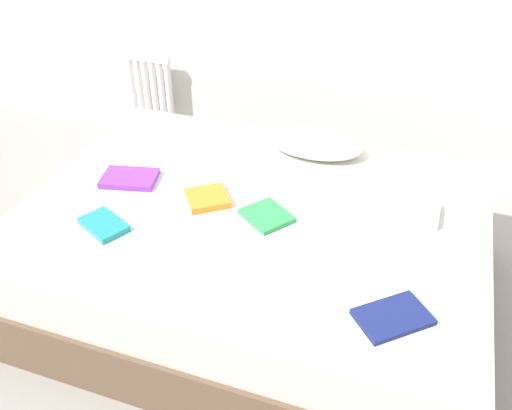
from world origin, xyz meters
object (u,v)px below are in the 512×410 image
object	(u,v)px
radiator	(151,92)
textbook_navy	(393,317)
textbook_purple	(129,178)
textbook_orange	(207,198)
pillow	(315,143)
textbook_white	(418,212)
bed	(252,252)
textbook_green	(267,216)
textbook_teal	(104,225)

from	to	relation	value
radiator	textbook_navy	xyz separation A→B (m)	(1.81, -1.65, 0.13)
textbook_navy	textbook_purple	xyz separation A→B (m)	(-1.27, 0.47, 0.00)
radiator	textbook_orange	size ratio (longest dim) A/B	2.89
pillow	textbook_white	size ratio (longest dim) A/B	2.74
pillow	textbook_white	xyz separation A→B (m)	(0.54, -0.38, -0.03)
textbook_white	textbook_orange	bearing A→B (deg)	-167.35
bed	textbook_green	world-z (taller)	textbook_green
pillow	radiator	bearing A→B (deg)	153.50
textbook_orange	textbook_teal	bearing A→B (deg)	-172.66
bed	textbook_navy	world-z (taller)	textbook_navy
bed	pillow	world-z (taller)	pillow
radiator	textbook_teal	world-z (taller)	radiator
textbook_green	textbook_purple	world-z (taller)	textbook_purple
textbook_navy	radiator	bearing A→B (deg)	96.14
radiator	textbook_purple	distance (m)	1.31
bed	textbook_orange	bearing A→B (deg)	-174.52
radiator	textbook_white	world-z (taller)	radiator
textbook_green	radiator	bearing A→B (deg)	170.72
bed	textbook_white	distance (m)	0.75
radiator	pillow	distance (m)	1.45
textbook_navy	textbook_white	distance (m)	0.63
pillow	textbook_navy	size ratio (longest dim) A/B	1.98
textbook_navy	textbook_purple	world-z (taller)	textbook_purple
textbook_navy	textbook_white	xyz separation A→B (m)	(0.02, 0.63, 0.01)
textbook_orange	textbook_purple	distance (m)	0.41
textbook_orange	textbook_white	size ratio (longest dim) A/B	1.00
radiator	textbook_orange	world-z (taller)	radiator
textbook_teal	textbook_purple	bearing A→B (deg)	129.73
bed	textbook_green	bearing A→B (deg)	-31.33
textbook_navy	textbook_green	distance (m)	0.70
bed	textbook_purple	distance (m)	0.66
pillow	textbook_navy	distance (m)	1.14
radiator	textbook_green	xyz separation A→B (m)	(1.24, -1.25, 0.13)
radiator	textbook_teal	size ratio (longest dim) A/B	2.49
radiator	textbook_navy	world-z (taller)	radiator
textbook_green	textbook_white	distance (m)	0.64
textbook_purple	textbook_teal	bearing A→B (deg)	-90.04
textbook_navy	textbook_purple	bearing A→B (deg)	118.25
textbook_navy	textbook_orange	size ratio (longest dim) A/B	1.38
textbook_green	textbook_white	size ratio (longest dim) A/B	1.11
textbook_green	textbook_navy	bearing A→B (deg)	1.05
textbook_teal	textbook_green	distance (m)	0.67
textbook_white	textbook_green	bearing A→B (deg)	-159.08
pillow	textbook_navy	xyz separation A→B (m)	(0.52, -1.01, -0.04)
textbook_green	textbook_teal	bearing A→B (deg)	-119.16
pillow	textbook_navy	world-z (taller)	pillow
radiator	textbook_navy	bearing A→B (deg)	-42.34
textbook_white	pillow	bearing A→B (deg)	145.08
textbook_teal	textbook_orange	world-z (taller)	textbook_orange
bed	textbook_white	xyz separation A→B (m)	(0.68, 0.17, 0.27)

